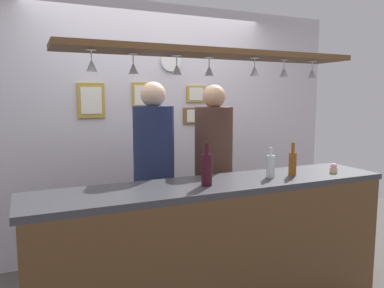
% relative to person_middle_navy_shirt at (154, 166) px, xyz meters
% --- Properties ---
extents(back_wall, '(4.40, 0.06, 2.60)m').
position_rel_person_middle_navy_shirt_xyz_m(back_wall, '(0.28, 0.84, 0.23)').
color(back_wall, silver).
rests_on(back_wall, ground_plane).
extents(bar_counter, '(2.70, 0.55, 1.02)m').
position_rel_person_middle_navy_shirt_xyz_m(bar_counter, '(0.28, -0.76, -0.37)').
color(bar_counter, '#38383D').
rests_on(bar_counter, ground_plane).
extents(overhead_glass_rack, '(2.20, 0.36, 0.04)m').
position_rel_person_middle_navy_shirt_xyz_m(overhead_glass_rack, '(0.28, -0.56, 0.88)').
color(overhead_glass_rack, brown).
extents(hanging_wineglass_far_left, '(0.07, 0.07, 0.13)m').
position_rel_person_middle_navy_shirt_xyz_m(hanging_wineglass_far_left, '(-0.59, -0.60, 0.76)').
color(hanging_wineglass_far_left, silver).
rests_on(hanging_wineglass_far_left, overhead_glass_rack).
extents(hanging_wineglass_left, '(0.07, 0.07, 0.13)m').
position_rel_person_middle_navy_shirt_xyz_m(hanging_wineglass_left, '(-0.30, -0.49, 0.76)').
color(hanging_wineglass_left, silver).
rests_on(hanging_wineglass_left, overhead_glass_rack).
extents(hanging_wineglass_center_left, '(0.07, 0.07, 0.13)m').
position_rel_person_middle_navy_shirt_xyz_m(hanging_wineglass_center_left, '(-0.00, -0.52, 0.76)').
color(hanging_wineglass_center_left, silver).
rests_on(hanging_wineglass_center_left, overhead_glass_rack).
extents(hanging_wineglass_center, '(0.07, 0.07, 0.13)m').
position_rel_person_middle_navy_shirt_xyz_m(hanging_wineglass_center, '(0.26, -0.50, 0.76)').
color(hanging_wineglass_center, silver).
rests_on(hanging_wineglass_center, overhead_glass_rack).
extents(hanging_wineglass_center_right, '(0.07, 0.07, 0.13)m').
position_rel_person_middle_navy_shirt_xyz_m(hanging_wineglass_center_right, '(0.57, -0.61, 0.76)').
color(hanging_wineglass_center_right, silver).
rests_on(hanging_wineglass_center_right, overhead_glass_rack).
extents(hanging_wineglass_right, '(0.07, 0.07, 0.13)m').
position_rel_person_middle_navy_shirt_xyz_m(hanging_wineglass_right, '(0.86, -0.58, 0.76)').
color(hanging_wineglass_right, silver).
rests_on(hanging_wineglass_right, overhead_glass_rack).
extents(hanging_wineglass_far_right, '(0.07, 0.07, 0.13)m').
position_rel_person_middle_navy_shirt_xyz_m(hanging_wineglass_far_right, '(1.15, -0.56, 0.76)').
color(hanging_wineglass_far_right, silver).
rests_on(hanging_wineglass_far_right, overhead_glass_rack).
extents(person_middle_navy_shirt, '(0.34, 0.34, 1.76)m').
position_rel_person_middle_navy_shirt_xyz_m(person_middle_navy_shirt, '(0.00, 0.00, 0.00)').
color(person_middle_navy_shirt, '#2D334C').
rests_on(person_middle_navy_shirt, ground_plane).
extents(person_right_brown_shirt, '(0.34, 0.34, 1.74)m').
position_rel_person_middle_navy_shirt_xyz_m(person_right_brown_shirt, '(0.56, 0.00, -0.01)').
color(person_right_brown_shirt, '#2D334C').
rests_on(person_right_brown_shirt, ground_plane).
extents(bottle_soda_clear, '(0.06, 0.06, 0.23)m').
position_rel_person_middle_navy_shirt_xyz_m(bottle_soda_clear, '(0.73, -0.63, 0.05)').
color(bottle_soda_clear, silver).
rests_on(bottle_soda_clear, bar_counter).
extents(bottle_wine_dark_red, '(0.08, 0.08, 0.30)m').
position_rel_person_middle_navy_shirt_xyz_m(bottle_wine_dark_red, '(0.16, -0.67, 0.08)').
color(bottle_wine_dark_red, '#380F19').
rests_on(bottle_wine_dark_red, bar_counter).
extents(bottle_beer_amber_tall, '(0.06, 0.06, 0.26)m').
position_rel_person_middle_navy_shirt_xyz_m(bottle_beer_amber_tall, '(0.92, -0.64, 0.06)').
color(bottle_beer_amber_tall, brown).
rests_on(bottle_beer_amber_tall, bar_counter).
extents(cupcake, '(0.06, 0.06, 0.08)m').
position_rel_person_middle_navy_shirt_xyz_m(cupcake, '(1.30, -0.69, -0.00)').
color(cupcake, beige).
rests_on(cupcake, bar_counter).
extents(picture_frame_upper_small, '(0.22, 0.02, 0.18)m').
position_rel_person_middle_navy_shirt_xyz_m(picture_frame_upper_small, '(0.76, 0.80, 0.60)').
color(picture_frame_upper_small, '#B29338').
rests_on(picture_frame_upper_small, back_wall).
extents(picture_frame_lower_pair, '(0.30, 0.02, 0.18)m').
position_rel_person_middle_navy_shirt_xyz_m(picture_frame_lower_pair, '(0.76, 0.80, 0.37)').
color(picture_frame_lower_pair, brown).
rests_on(picture_frame_lower_pair, back_wall).
extents(picture_frame_caricature, '(0.26, 0.02, 0.34)m').
position_rel_person_middle_navy_shirt_xyz_m(picture_frame_caricature, '(-0.37, 0.80, 0.54)').
color(picture_frame_caricature, '#B29338').
rests_on(picture_frame_caricature, back_wall).
extents(picture_frame_crest, '(0.18, 0.02, 0.26)m').
position_rel_person_middle_navy_shirt_xyz_m(picture_frame_crest, '(0.14, 0.80, 0.59)').
color(picture_frame_crest, '#B29338').
rests_on(picture_frame_crest, back_wall).
extents(wall_clock, '(0.22, 0.03, 0.22)m').
position_rel_person_middle_navy_shirt_xyz_m(wall_clock, '(0.47, 0.79, 0.95)').
color(wall_clock, white).
rests_on(wall_clock, back_wall).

